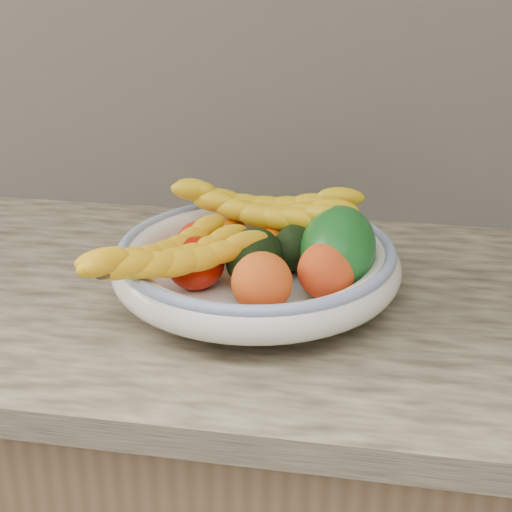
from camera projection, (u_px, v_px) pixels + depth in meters
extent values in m
cube|color=tan|center=(258.00, 302.00, 1.10)|extent=(2.44, 0.66, 0.04)
cube|color=#BDB1A2|center=(291.00, 69.00, 1.27)|extent=(2.40, 0.02, 0.50)
cylinder|color=white|center=(256.00, 291.00, 1.07)|extent=(0.13, 0.13, 0.02)
cylinder|color=white|center=(256.00, 281.00, 1.07)|extent=(0.32, 0.32, 0.01)
torus|color=white|center=(256.00, 264.00, 1.06)|extent=(0.39, 0.39, 0.05)
torus|color=#37569D|center=(256.00, 249.00, 1.05)|extent=(0.37, 0.37, 0.02)
ellipsoid|color=#DC6504|center=(232.00, 233.00, 1.14)|extent=(0.06, 0.06, 0.04)
ellipsoid|color=#DD5B04|center=(290.00, 229.00, 1.16)|extent=(0.05, 0.05, 0.04)
ellipsoid|color=#FF5F05|center=(274.00, 242.00, 1.11)|extent=(0.06, 0.06, 0.05)
ellipsoid|color=#F26005|center=(272.00, 245.00, 1.10)|extent=(0.06, 0.06, 0.05)
ellipsoid|color=red|center=(199.00, 242.00, 1.09)|extent=(0.08, 0.08, 0.06)
ellipsoid|color=#AE0F00|center=(195.00, 263.00, 1.03)|extent=(0.08, 0.08, 0.07)
ellipsoid|color=black|center=(254.00, 257.00, 1.04)|extent=(0.08, 0.11, 0.08)
ellipsoid|color=black|center=(300.00, 246.00, 1.08)|extent=(0.10, 0.12, 0.07)
ellipsoid|color=#0F5317|center=(338.00, 248.00, 1.04)|extent=(0.14, 0.17, 0.13)
ellipsoid|color=orange|center=(262.00, 282.00, 0.97)|extent=(0.09, 0.09, 0.08)
ellipsoid|color=orange|center=(327.00, 271.00, 0.99)|extent=(0.08, 0.08, 0.07)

